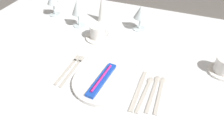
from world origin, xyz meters
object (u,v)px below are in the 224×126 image
at_px(wine_glass_right, 141,13).
at_px(wine_glass_centre, 77,9).
at_px(spoon_dessert, 154,89).
at_px(napkin_folded, 102,8).
at_px(spoon_soup, 146,90).
at_px(wine_glass_left, 52,0).
at_px(dinner_plate, 102,82).
at_px(fork_inner, 69,68).
at_px(dinner_knife, 138,91).
at_px(spoon_tea, 161,90).
at_px(coffee_cup_left, 98,31).
at_px(toothbrush_package, 102,79).
at_px(fork_outer, 74,70).

bearing_deg(wine_glass_right, wine_glass_centre, -164.72).
relative_size(spoon_dessert, napkin_folded, 1.26).
bearing_deg(spoon_dessert, spoon_soup, -151.85).
bearing_deg(wine_glass_left, dinner_plate, -41.00).
distance_m(fork_inner, dinner_knife, 0.34).
bearing_deg(wine_glass_left, wine_glass_right, 2.90).
xyz_separation_m(fork_inner, spoon_tea, (0.42, 0.02, -0.00)).
relative_size(spoon_dessert, coffee_cup_left, 1.92).
relative_size(dinner_plate, toothbrush_package, 1.19).
distance_m(dinner_plate, wine_glass_left, 0.70).
bearing_deg(toothbrush_package, fork_inner, 169.09).
bearing_deg(wine_glass_right, toothbrush_package, -93.67).
bearing_deg(fork_outer, toothbrush_package, -12.15).
height_order(fork_outer, coffee_cup_left, coffee_cup_left).
height_order(spoon_soup, spoon_dessert, same).
distance_m(fork_inner, napkin_folded, 0.47).
height_order(dinner_plate, wine_glass_centre, wine_glass_centre).
height_order(fork_outer, spoon_soup, spoon_soup).
bearing_deg(napkin_folded, spoon_dessert, -46.77).
height_order(fork_inner, wine_glass_right, wine_glass_right).
relative_size(toothbrush_package, spoon_soup, 1.02).
bearing_deg(coffee_cup_left, dinner_knife, -43.67).
relative_size(spoon_soup, napkin_folded, 1.24).
bearing_deg(dinner_knife, spoon_soup, 34.12).
xyz_separation_m(coffee_cup_left, napkin_folded, (-0.06, 0.19, 0.04)).
relative_size(fork_outer, coffee_cup_left, 1.98).
height_order(fork_inner, spoon_tea, spoon_tea).
xyz_separation_m(spoon_soup, napkin_folded, (-0.39, 0.47, 0.08)).
xyz_separation_m(dinner_plate, wine_glass_centre, (-0.31, 0.39, 0.10)).
distance_m(dinner_knife, coffee_cup_left, 0.43).
bearing_deg(spoon_tea, dinner_knife, -155.73).
distance_m(fork_outer, wine_glass_left, 0.57).
distance_m(fork_outer, fork_inner, 0.03).
bearing_deg(dinner_plate, napkin_folded, 112.66).
bearing_deg(dinner_plate, toothbrush_package, 180.00).
bearing_deg(spoon_tea, spoon_soup, -161.71).
xyz_separation_m(fork_outer, spoon_dessert, (0.37, 0.02, -0.00)).
bearing_deg(spoon_tea, toothbrush_package, -167.91).
distance_m(spoon_tea, wine_glass_right, 0.49).
relative_size(fork_inner, wine_glass_right, 1.44).
relative_size(dinner_plate, wine_glass_left, 1.75).
bearing_deg(napkin_folded, fork_inner, -86.50).
xyz_separation_m(dinner_plate, coffee_cup_left, (-0.15, 0.31, 0.04)).
relative_size(toothbrush_package, spoon_tea, 1.03).
distance_m(fork_inner, wine_glass_centre, 0.39).
height_order(dinner_plate, coffee_cup_left, coffee_cup_left).
height_order(toothbrush_package, wine_glass_left, wine_glass_left).
bearing_deg(coffee_cup_left, napkin_folded, 106.20).
height_order(dinner_plate, wine_glass_right, wine_glass_right).
xyz_separation_m(fork_inner, dinner_knife, (0.34, -0.02, -0.00)).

